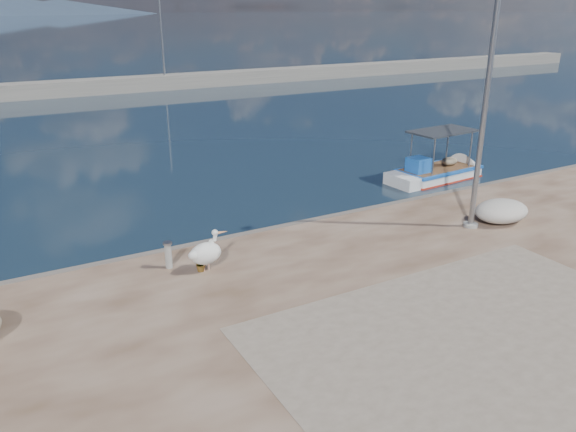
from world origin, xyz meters
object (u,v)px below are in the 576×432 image
Objects in this scene: pelican at (206,253)px; lamp_post at (483,119)px; bollard_near at (168,254)px; boat_right at (438,174)px.

lamp_post reaches higher than pelican.
pelican reaches higher than bollard_near.
bollard_near is (-0.79, 0.63, -0.11)m from pelican.
bollard_near is at bearing 169.30° from lamp_post.
boat_right is at bearing 54.46° from lamp_post.
bollard_near is at bearing 133.58° from pelican.
bollard_near is (-12.87, -3.81, 0.70)m from boat_right.
bollard_near is (-8.94, 1.69, -2.91)m from lamp_post.
lamp_post is at bearing -10.70° from bollard_near.
lamp_post is at bearing -15.38° from pelican.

